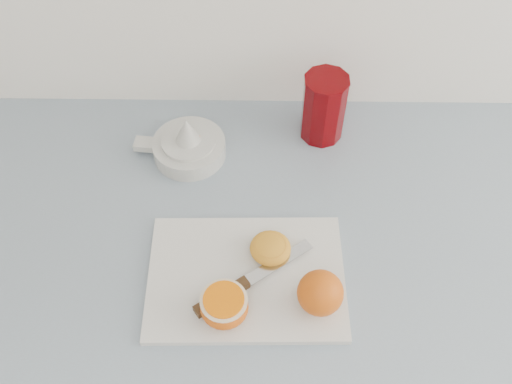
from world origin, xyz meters
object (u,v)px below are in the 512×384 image
citrus_juicer (188,145)px  red_tumbler (323,109)px  cutting_board (246,277)px  counter (269,326)px  half_orange (224,306)px

citrus_juicer → red_tumbler: 0.26m
cutting_board → red_tumbler: 0.36m
citrus_juicer → cutting_board: bearing=-66.7°
counter → red_tumbler: bearing=65.8°
half_orange → red_tumbler: 0.43m
counter → half_orange: bearing=-112.4°
counter → red_tumbler: 0.56m
citrus_juicer → counter: bearing=-43.1°
half_orange → red_tumbler: red_tumbler is taller
half_orange → red_tumbler: size_ratio=0.53×
red_tumbler → half_orange: bearing=-113.4°
counter → half_orange: (-0.08, -0.18, 0.48)m
half_orange → cutting_board: bearing=64.5°
counter → cutting_board: (-0.04, -0.12, 0.45)m
cutting_board → red_tumbler: (0.14, 0.33, 0.06)m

